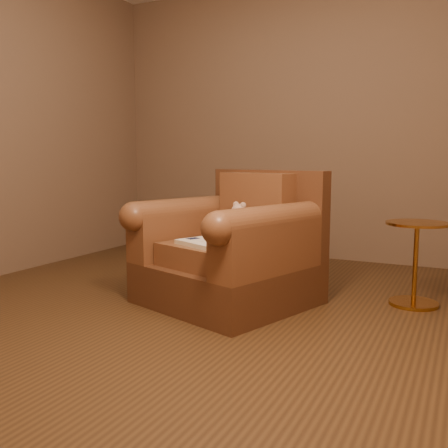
% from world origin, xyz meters
% --- Properties ---
extents(floor, '(4.00, 4.00, 0.00)m').
position_xyz_m(floor, '(0.00, 0.00, 0.00)').
color(floor, '#4C321A').
rests_on(floor, ground).
extents(room, '(4.02, 4.02, 2.71)m').
position_xyz_m(room, '(0.00, 0.00, 1.71)').
color(room, '#775E49').
rests_on(room, ground).
extents(armchair, '(1.25, 1.22, 0.90)m').
position_xyz_m(armchair, '(0.08, 0.22, 0.35)').
color(armchair, '#54301C').
rests_on(armchair, floor).
extents(teddy_bear, '(0.19, 0.22, 0.26)m').
position_xyz_m(teddy_bear, '(0.07, 0.31, 0.53)').
color(teddy_bear, '#D0A992').
rests_on(teddy_bear, armchair).
extents(guidebook, '(0.43, 0.36, 0.03)m').
position_xyz_m(guidebook, '(0.02, -0.06, 0.44)').
color(guidebook, beige).
rests_on(guidebook, armchair).
extents(side_table, '(0.40, 0.40, 0.56)m').
position_xyz_m(side_table, '(1.22, 0.68, 0.30)').
color(side_table, '#B87D32').
rests_on(side_table, floor).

